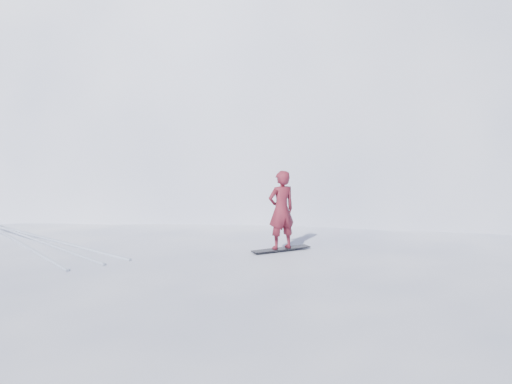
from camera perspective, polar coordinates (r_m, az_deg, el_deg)
near_ridge at (r=13.23m, az=-8.74°, el=-15.46°), size 36.00×28.00×4.80m
summit_peak at (r=43.13m, az=5.16°, el=0.51°), size 60.00×56.00×56.00m
peak_shoulder at (r=31.82m, az=-5.76°, el=-1.93°), size 28.00×24.00×18.00m
wind_bumps at (r=11.99m, az=-14.23°, el=-18.11°), size 16.00×14.40×1.00m
snowboard at (r=11.95m, az=2.53°, el=-5.71°), size 1.31×0.34×0.02m
snowboarder at (r=11.79m, az=2.55°, el=-1.79°), size 0.62×0.43×1.63m
board_tracks at (r=13.75m, az=-21.24°, el=-4.44°), size 1.96×5.97×0.04m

